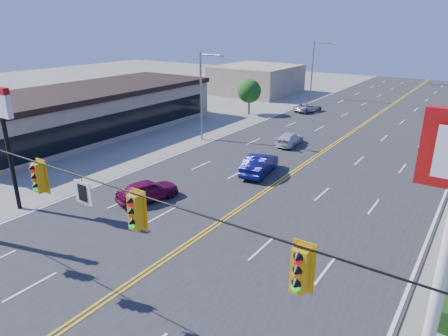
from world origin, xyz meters
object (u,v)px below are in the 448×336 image
Objects in this scene: pizza_hut_sign at (3,123)px; car_magenta at (148,191)px; signal_span at (60,199)px; car_blue at (259,165)px; car_white at (290,140)px; car_silver at (308,108)px.

car_magenta is (5.66, 5.05, -4.52)m from pizza_hut_sign.
pizza_hut_sign is at bearing 159.81° from signal_span.
car_blue is 7.95m from car_white.
signal_span is 6.26× the size of car_silver.
signal_span is 5.54× the size of car_blue.
signal_span is at bearing 118.58° from car_silver.
signal_span is 40.10m from car_silver.
pizza_hut_sign is 22.72m from car_white.
car_white is (-1.33, 7.84, -0.17)m from car_blue.
car_silver is (3.44, 35.16, -4.64)m from pizza_hut_sign.
pizza_hut_sign is 1.79× the size of car_white.
signal_span is 11.27m from car_magenta.
car_blue is (3.39, 7.98, 0.06)m from car_magenta.
car_white is (7.71, 20.87, -4.63)m from pizza_hut_sign.
car_magenta is 15.95m from car_white.
signal_span is 11.60m from pizza_hut_sign.
car_white is at bearing 69.72° from pizza_hut_sign.
car_magenta is at bearing 119.99° from signal_span.
car_white is at bearing -81.44° from car_magenta.
car_magenta reaches higher than car_white.
car_magenta is 8.67m from car_blue.
car_blue is 1.15× the size of car_white.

